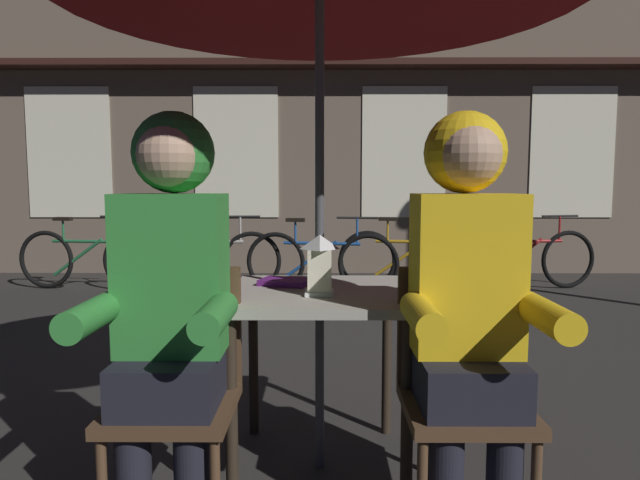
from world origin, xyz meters
name	(u,v)px	position (x,y,z in m)	size (l,w,h in m)	color
ground_plane	(320,466)	(0.00, 0.00, 0.00)	(60.00, 60.00, 0.00)	#2D2B28
cafe_table	(320,315)	(0.00, 0.00, 0.64)	(0.72, 0.72, 0.74)	#B2AD9E
lantern	(320,263)	(0.00, -0.10, 0.86)	(0.11, 0.11, 0.23)	white
chair_left	(178,383)	(-0.48, -0.37, 0.49)	(0.40, 0.40, 0.87)	#513823
chair_right	(461,383)	(0.48, -0.37, 0.49)	(0.40, 0.40, 0.87)	#513823
person_left_hooded	(170,282)	(-0.48, -0.43, 0.85)	(0.45, 0.56, 1.40)	black
person_right_hooded	(468,282)	(0.48, -0.43, 0.85)	(0.45, 0.56, 1.40)	black
shopfront_building	(320,42)	(-0.02, 5.40, 3.09)	(10.00, 0.93, 6.20)	#6B5B4C
bicycle_nearest	(88,259)	(-2.62, 3.91, 0.35)	(1.67, 0.27, 0.84)	black
bicycle_second	(206,259)	(-1.29, 3.88, 0.35)	(1.68, 0.08, 0.84)	black
bicycle_third	(321,262)	(-0.01, 3.70, 0.35)	(1.66, 0.34, 0.84)	black
bicycle_fourth	(413,259)	(1.01, 3.88, 0.35)	(1.66, 0.39, 0.84)	black
bicycle_fifth	(527,259)	(2.30, 3.93, 0.35)	(1.66, 0.36, 0.84)	black
book	(285,282)	(-0.15, 0.12, 0.75)	(0.20, 0.14, 0.02)	#661E7A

